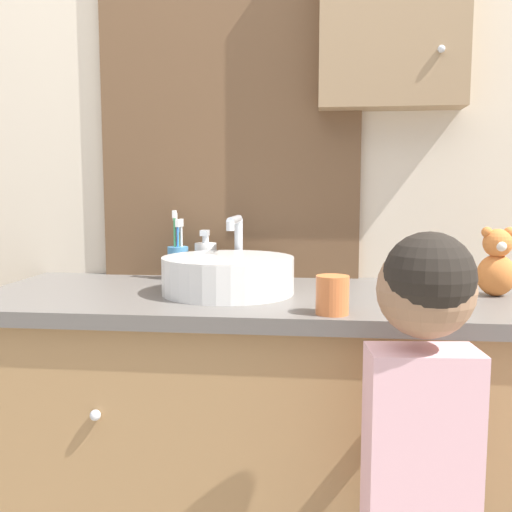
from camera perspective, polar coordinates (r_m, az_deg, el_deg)
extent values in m
cube|color=beige|center=(1.75, 0.87, 12.89)|extent=(3.20, 0.06, 2.50)
cube|color=brown|center=(1.74, -2.73, 15.72)|extent=(0.77, 0.02, 1.21)
cube|color=#B2C1CC|center=(1.73, -2.76, 15.75)|extent=(0.71, 0.01, 1.15)
cube|color=#997A56|center=(1.74, 13.59, 23.57)|extent=(0.40, 0.10, 0.58)
sphere|color=silver|center=(1.67, 18.05, 19.10)|extent=(0.02, 0.02, 0.02)
cube|color=#A37A4C|center=(1.58, -0.36, -18.75)|extent=(1.34, 0.53, 0.76)
cube|color=#605B56|center=(1.45, -0.37, -4.37)|extent=(1.38, 0.57, 0.03)
sphere|color=silver|center=(1.33, -15.78, -15.07)|extent=(0.02, 0.02, 0.02)
sphere|color=silver|center=(1.25, 12.97, -16.46)|extent=(0.02, 0.02, 0.02)
cylinder|color=white|center=(1.44, -2.82, -1.91)|extent=(0.33, 0.33, 0.09)
cylinder|color=silver|center=(1.43, -2.83, -0.23)|extent=(0.27, 0.27, 0.01)
cylinder|color=silver|center=(1.62, -1.75, 0.59)|extent=(0.02, 0.02, 0.18)
cylinder|color=silver|center=(1.54, -2.16, 3.62)|extent=(0.02, 0.15, 0.02)
cylinder|color=silver|center=(1.47, -2.59, 3.01)|extent=(0.02, 0.02, 0.02)
sphere|color=white|center=(1.62, 1.47, -1.16)|extent=(0.06, 0.06, 0.06)
cylinder|color=#4C93C6|center=(1.68, -7.80, -0.69)|extent=(0.06, 0.06, 0.10)
cylinder|color=white|center=(1.68, -7.46, 0.87)|extent=(0.01, 0.01, 0.16)
cube|color=white|center=(1.67, -7.50, 3.32)|extent=(0.01, 0.02, 0.02)
cylinder|color=#E5CC4C|center=(1.68, -7.62, 0.60)|extent=(0.01, 0.01, 0.15)
cube|color=white|center=(1.68, -7.65, 2.73)|extent=(0.01, 0.02, 0.02)
cylinder|color=#D6423D|center=(1.69, -8.06, 1.19)|extent=(0.01, 0.01, 0.18)
cube|color=white|center=(1.68, -8.10, 3.91)|extent=(0.01, 0.02, 0.02)
cylinder|color=#47B26B|center=(1.67, -8.12, 1.28)|extent=(0.01, 0.01, 0.19)
cube|color=white|center=(1.67, -8.17, 4.16)|extent=(0.01, 0.02, 0.02)
cylinder|color=#3884DB|center=(1.67, -7.82, 0.82)|extent=(0.01, 0.01, 0.16)
cube|color=white|center=(1.66, -7.85, 3.28)|extent=(0.01, 0.02, 0.02)
cylinder|color=white|center=(1.64, -5.04, -0.59)|extent=(0.06, 0.06, 0.11)
cylinder|color=silver|center=(1.64, -5.07, 1.68)|extent=(0.02, 0.02, 0.02)
cube|color=silver|center=(1.62, -5.15, 2.32)|extent=(0.02, 0.03, 0.02)
cube|color=beige|center=(1.10, 16.08, -19.13)|extent=(0.20, 0.12, 0.40)
sphere|color=#997051|center=(1.01, 16.63, -3.24)|extent=(0.17, 0.17, 0.17)
sphere|color=black|center=(0.99, 16.91, -2.06)|extent=(0.15, 0.15, 0.15)
cylinder|color=beige|center=(1.25, 16.85, -9.58)|extent=(0.07, 0.31, 0.04)
cylinder|color=#3884DB|center=(1.39, 15.24, -6.28)|extent=(0.01, 0.05, 0.12)
ellipsoid|color=orange|center=(1.52, 22.88, -1.78)|extent=(0.09, 0.07, 0.10)
sphere|color=orange|center=(1.51, 23.02, 1.20)|extent=(0.07, 0.07, 0.07)
sphere|color=orange|center=(1.50, 22.10, 2.22)|extent=(0.03, 0.03, 0.03)
sphere|color=orange|center=(1.52, 24.01, 2.17)|extent=(0.03, 0.03, 0.03)
sphere|color=silver|center=(1.48, 23.33, 0.89)|extent=(0.02, 0.02, 0.02)
cylinder|color=orange|center=(1.21, 7.65, -3.88)|extent=(0.07, 0.07, 0.08)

